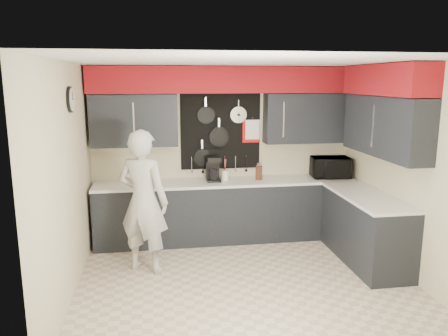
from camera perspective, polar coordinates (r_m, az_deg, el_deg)
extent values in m
plane|color=beige|center=(5.49, 2.85, -14.50)|extent=(4.00, 4.00, 0.00)
cube|color=beige|center=(6.74, -0.04, 2.05)|extent=(4.00, 0.01, 2.60)
cube|color=black|center=(6.45, -11.64, 6.10)|extent=(1.24, 0.32, 0.75)
cube|color=black|center=(6.84, 10.88, 6.42)|extent=(1.34, 0.32, 0.75)
cube|color=maroon|center=(6.48, 0.20, 11.44)|extent=(3.94, 0.36, 0.38)
cube|color=black|center=(6.68, -0.45, 4.78)|extent=(1.22, 0.03, 1.15)
cylinder|color=black|center=(6.59, -2.40, 6.90)|extent=(0.26, 0.04, 0.26)
cylinder|color=black|center=(6.65, -0.66, 4.09)|extent=(0.30, 0.04, 0.30)
cylinder|color=black|center=(6.66, -2.86, 1.40)|extent=(0.27, 0.04, 0.27)
cylinder|color=silver|center=(6.67, 1.90, 6.96)|extent=(0.25, 0.02, 0.25)
cube|color=#B60E0E|center=(6.75, 3.54, 4.78)|extent=(0.26, 0.01, 0.34)
cube|color=white|center=(6.73, 3.73, 5.02)|extent=(0.22, 0.01, 0.30)
cylinder|color=silver|center=(6.68, -4.23, 0.45)|extent=(0.01, 0.01, 0.20)
cylinder|color=silver|center=(6.70, -2.78, 0.50)|extent=(0.01, 0.01, 0.20)
cylinder|color=silver|center=(6.72, -1.34, 0.54)|extent=(0.01, 0.01, 0.20)
cylinder|color=silver|center=(6.74, 0.09, 0.58)|extent=(0.01, 0.01, 0.20)
cylinder|color=silver|center=(6.77, 1.51, 0.62)|extent=(0.01, 0.01, 0.20)
cylinder|color=silver|center=(6.80, 2.92, 0.67)|extent=(0.01, 0.01, 0.20)
cube|color=beige|center=(5.80, 22.67, -0.39)|extent=(0.01, 3.50, 2.60)
cube|color=black|center=(5.90, 20.26, 5.15)|extent=(0.32, 1.70, 0.75)
cube|color=maroon|center=(5.87, 20.48, 10.74)|extent=(0.36, 1.70, 0.38)
cube|color=beige|center=(5.05, -19.77, -1.83)|extent=(0.01, 3.50, 2.60)
cylinder|color=black|center=(5.32, -19.46, 8.43)|extent=(0.04, 0.30, 0.30)
cylinder|color=white|center=(5.32, -19.22, 8.44)|extent=(0.01, 0.26, 0.26)
cube|color=black|center=(6.66, 0.35, -5.68)|extent=(3.90, 0.60, 0.88)
cube|color=white|center=(6.52, 0.38, -1.85)|extent=(3.90, 0.63, 0.04)
cube|color=black|center=(6.17, 18.00, -7.66)|extent=(0.60, 1.60, 0.88)
cube|color=white|center=(6.03, 18.14, -3.53)|extent=(0.63, 1.60, 0.04)
cube|color=black|center=(6.54, 0.72, -9.61)|extent=(3.90, 0.06, 0.10)
imported|color=black|center=(6.91, 13.72, 0.08)|extent=(0.60, 0.44, 0.31)
cube|color=#331710|center=(6.59, 4.58, -0.64)|extent=(0.12, 0.12, 0.21)
cylinder|color=white|center=(6.56, 0.14, -0.94)|extent=(0.11, 0.11, 0.15)
cube|color=black|center=(6.50, -1.40, -1.58)|extent=(0.21, 0.25, 0.03)
cube|color=black|center=(6.55, -1.51, 0.07)|extent=(0.20, 0.07, 0.33)
cube|color=black|center=(6.43, -1.41, 1.18)|extent=(0.21, 0.25, 0.07)
cylinder|color=black|center=(6.46, -1.38, -0.80)|extent=(0.12, 0.12, 0.16)
imported|color=beige|center=(5.55, -10.48, -4.33)|extent=(0.79, 0.70, 1.82)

